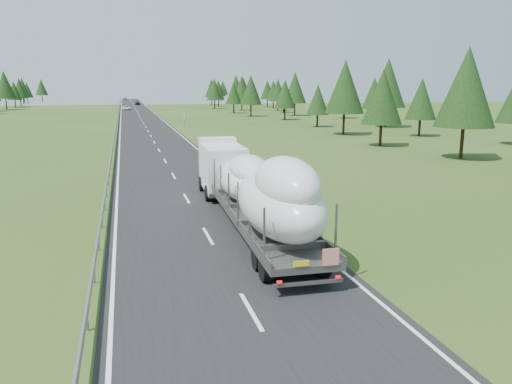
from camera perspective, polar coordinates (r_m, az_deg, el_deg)
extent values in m
plane|color=#2C4316|center=(17.47, -0.58, -13.52)|extent=(400.00, 400.00, 0.00)
cube|color=black|center=(115.60, -12.91, 7.99)|extent=(10.00, 400.00, 0.02)
cube|color=slate|center=(115.51, -15.58, 8.14)|extent=(0.08, 400.00, 0.32)
cylinder|color=slate|center=(16.98, -18.76, -13.88)|extent=(0.10, 0.10, 0.60)
cube|color=silver|center=(46.98, -1.84, 3.40)|extent=(0.12, 0.07, 1.00)
cube|color=black|center=(46.94, -1.84, 3.79)|extent=(0.13, 0.08, 0.12)
cube|color=silver|center=(96.11, -8.58, 7.69)|extent=(0.12, 0.07, 1.00)
cube|color=black|center=(96.08, -8.59, 7.88)|extent=(0.13, 0.08, 0.12)
cube|color=silver|center=(145.83, -10.77, 9.05)|extent=(0.12, 0.07, 1.00)
cube|color=black|center=(145.81, -10.77, 9.17)|extent=(0.13, 0.08, 0.12)
cube|color=silver|center=(195.69, -11.85, 9.71)|extent=(0.12, 0.07, 1.00)
cube|color=black|center=(195.68, -11.85, 9.80)|extent=(0.13, 0.08, 0.12)
cube|color=silver|center=(245.61, -12.49, 10.10)|extent=(0.12, 0.07, 1.00)
cube|color=black|center=(245.60, -12.50, 10.17)|extent=(0.13, 0.08, 0.12)
cube|color=silver|center=(295.55, -12.92, 10.36)|extent=(0.12, 0.07, 1.00)
cube|color=black|center=(295.55, -12.92, 10.42)|extent=(0.13, 0.08, 0.12)
cube|color=silver|center=(345.51, -13.23, 10.54)|extent=(0.12, 0.07, 1.00)
cube|color=black|center=(345.51, -13.23, 10.59)|extent=(0.13, 0.08, 0.12)
cylinder|color=slate|center=(96.15, -8.17, 8.00)|extent=(0.08, 0.08, 2.00)
cube|color=silver|center=(96.09, -8.19, 8.60)|extent=(0.05, 0.90, 1.20)
cylinder|color=black|center=(80.93, 18.19, 7.15)|extent=(0.36, 0.36, 3.00)
cone|color=black|center=(80.73, 18.38, 10.09)|extent=(4.66, 4.66, 6.24)
cylinder|color=black|center=(97.14, 14.65, 8.45)|extent=(0.36, 0.36, 4.29)
cone|color=black|center=(96.99, 14.84, 11.97)|extent=(6.68, 6.68, 8.95)
cylinder|color=black|center=(112.26, 13.24, 8.68)|extent=(0.36, 0.36, 3.23)
cone|color=black|center=(112.11, 13.35, 10.96)|extent=(5.02, 5.02, 6.72)
cylinder|color=black|center=(122.21, 9.98, 9.04)|extent=(0.36, 0.36, 3.12)
cone|color=black|center=(122.07, 10.05, 11.07)|extent=(4.86, 4.86, 6.51)
cylinder|color=black|center=(131.55, 4.44, 9.52)|extent=(0.36, 0.36, 3.79)
cone|color=black|center=(131.43, 4.48, 11.82)|extent=(5.89, 5.89, 7.89)
cylinder|color=black|center=(146.33, 3.18, 9.62)|extent=(0.36, 0.36, 2.94)
cone|color=black|center=(146.22, 3.20, 11.22)|extent=(4.58, 4.58, 6.13)
cylinder|color=black|center=(157.90, 2.50, 9.88)|extent=(0.36, 0.36, 3.35)
cone|color=black|center=(157.79, 2.52, 11.57)|extent=(5.21, 5.21, 6.98)
cylinder|color=black|center=(175.74, 1.98, 10.08)|extent=(0.36, 0.36, 3.25)
cone|color=black|center=(175.65, 2.00, 11.56)|extent=(5.06, 5.06, 6.78)
cylinder|color=black|center=(186.22, 1.31, 10.21)|extent=(0.36, 0.36, 3.33)
cone|color=black|center=(186.13, 1.31, 11.63)|extent=(5.18, 5.18, 6.94)
cylinder|color=black|center=(202.47, -0.21, 10.30)|extent=(0.36, 0.36, 2.93)
cone|color=black|center=(202.39, -0.21, 11.45)|extent=(4.56, 4.56, 6.11)
cylinder|color=black|center=(213.14, -1.46, 10.50)|extent=(0.36, 0.36, 3.84)
cone|color=black|center=(213.07, -1.47, 11.94)|extent=(5.98, 5.98, 8.01)
cylinder|color=black|center=(229.75, -2.30, 10.66)|extent=(0.36, 0.36, 4.25)
cone|color=black|center=(229.69, -2.31, 12.13)|extent=(6.61, 6.61, 8.86)
cylinder|color=black|center=(238.72, -4.32, 10.60)|extent=(0.36, 0.36, 3.54)
cone|color=black|center=(238.65, -4.33, 11.78)|extent=(5.51, 5.51, 7.38)
cylinder|color=black|center=(257.00, -3.97, 10.63)|extent=(0.36, 0.36, 2.90)
cone|color=black|center=(256.93, -3.98, 11.53)|extent=(4.50, 4.50, 6.03)
cylinder|color=black|center=(271.52, -3.78, 10.77)|extent=(0.36, 0.36, 3.52)
cone|color=black|center=(271.46, -3.79, 11.80)|extent=(5.47, 5.47, 7.33)
cylinder|color=black|center=(56.99, 22.49, 5.51)|extent=(0.36, 0.36, 3.94)
cone|color=black|center=(56.72, 22.94, 11.00)|extent=(6.13, 6.13, 8.21)
cylinder|color=black|center=(66.09, 14.06, 6.55)|extent=(0.36, 0.36, 3.30)
cone|color=black|center=(65.84, 14.26, 10.52)|extent=(5.13, 5.13, 6.87)
cylinder|color=black|center=(80.58, 9.99, 7.88)|extent=(0.36, 0.36, 3.94)
cone|color=black|center=(80.39, 10.13, 11.77)|extent=(6.12, 6.12, 8.20)
cylinder|color=black|center=(95.44, 7.02, 8.21)|extent=(0.36, 0.36, 2.69)
cone|color=black|center=(95.27, 7.08, 10.46)|extent=(4.19, 4.19, 5.61)
cylinder|color=black|center=(114.79, 3.31, 9.00)|extent=(0.36, 0.36, 3.06)
cone|color=black|center=(114.64, 3.34, 11.12)|extent=(4.76, 4.76, 6.38)
cylinder|color=black|center=(127.91, -0.59, 9.43)|extent=(0.36, 0.36, 3.51)
cone|color=black|center=(127.78, -0.59, 11.61)|extent=(5.46, 5.46, 7.31)
cylinder|color=black|center=(143.24, -2.56, 9.59)|extent=(0.36, 0.36, 2.98)
cone|color=black|center=(143.13, -2.57, 11.24)|extent=(4.63, 4.63, 6.20)
cylinder|color=black|center=(160.57, -1.63, 9.98)|extent=(0.36, 0.36, 3.67)
cone|color=black|center=(160.47, -1.64, 11.80)|extent=(5.70, 5.70, 7.64)
cylinder|color=black|center=(171.99, -4.75, 10.04)|extent=(0.36, 0.36, 3.44)
cone|color=black|center=(171.90, -4.77, 11.63)|extent=(5.35, 5.35, 7.17)
cylinder|color=black|center=(192.37, -4.30, 10.18)|extent=(0.36, 0.36, 2.97)
cone|color=black|center=(192.28, -4.32, 11.41)|extent=(4.61, 4.61, 6.18)
cylinder|color=black|center=(206.42, -5.08, 10.38)|extent=(0.36, 0.36, 3.57)
cone|color=black|center=(206.34, -5.11, 11.75)|extent=(5.55, 5.55, 7.43)
cylinder|color=black|center=(182.71, -26.64, 9.06)|extent=(0.36, 0.36, 4.22)
cone|color=black|center=(182.63, -26.82, 10.89)|extent=(6.56, 6.56, 8.78)
cylinder|color=black|center=(199.52, -25.81, 9.13)|extent=(0.36, 0.36, 3.16)
cone|color=black|center=(199.44, -25.92, 10.39)|extent=(4.92, 4.92, 6.59)
cylinder|color=black|center=(210.80, -25.30, 9.33)|extent=(0.36, 0.36, 3.58)
cone|color=black|center=(210.73, -25.42, 10.67)|extent=(5.57, 5.57, 7.46)
cylinder|color=black|center=(227.78, -25.03, 9.48)|extent=(0.36, 0.36, 3.71)
cone|color=black|center=(227.71, -25.15, 10.77)|extent=(5.78, 5.78, 7.73)
cylinder|color=black|center=(238.05, -24.62, 9.51)|extent=(0.36, 0.36, 3.15)
cone|color=black|center=(237.99, -24.72, 10.56)|extent=(4.90, 4.90, 6.56)
cylinder|color=black|center=(256.23, -24.96, 9.61)|extent=(0.36, 0.36, 3.36)
cone|color=black|center=(256.16, -25.05, 10.65)|extent=(5.23, 5.23, 7.00)
cylinder|color=black|center=(269.26, -23.24, 9.86)|extent=(0.36, 0.36, 3.73)
cone|color=black|center=(269.20, -23.33, 10.96)|extent=(5.80, 5.80, 7.77)
cube|color=white|center=(34.71, -3.85, 2.87)|extent=(2.84, 5.42, 2.99)
cube|color=black|center=(37.28, -4.66, 4.32)|extent=(2.46, 0.16, 1.50)
cube|color=white|center=(36.79, -4.58, 5.98)|extent=(2.71, 1.36, 0.32)
cube|color=#5D5A57|center=(33.94, -3.47, 0.19)|extent=(2.77, 3.29, 0.27)
cylinder|color=black|center=(36.64, -6.27, 0.93)|extent=(0.41, 1.08, 1.07)
cylinder|color=black|center=(37.07, -2.51, 1.12)|extent=(0.41, 1.08, 1.07)
cylinder|color=black|center=(33.33, -5.40, -0.16)|extent=(0.41, 1.08, 1.07)
cylinder|color=black|center=(33.80, -1.28, 0.07)|extent=(0.41, 1.08, 1.07)
cube|color=#5D5A57|center=(25.24, 0.58, -3.02)|extent=(3.35, 15.05, 0.28)
cube|color=#5D5A57|center=(24.84, -2.59, -2.64)|extent=(0.53, 14.96, 0.26)
cube|color=#5D5A57|center=(25.57, 3.66, -2.23)|extent=(0.53, 14.96, 0.26)
cube|color=#5D5A57|center=(18.61, 1.57, -4.83)|extent=(0.08, 0.08, 2.03)
cube|color=#5D5A57|center=(19.57, 9.61, -4.15)|extent=(0.08, 0.08, 2.03)
cube|color=#5D5A57|center=(20.99, -0.39, -2.87)|extent=(0.08, 0.08, 2.03)
cube|color=#5D5A57|center=(21.85, 6.86, -2.36)|extent=(0.08, 0.08, 2.03)
cube|color=#5D5A57|center=(23.41, -1.95, -1.31)|extent=(0.08, 0.08, 2.03)
cube|color=#5D5A57|center=(24.18, 4.64, -0.91)|extent=(0.08, 0.08, 2.03)
cube|color=#5D5A57|center=(25.86, -3.21, -0.04)|extent=(0.08, 0.08, 2.03)
cube|color=#5D5A57|center=(26.56, 2.81, 0.28)|extent=(0.08, 0.08, 2.03)
cube|color=#5D5A57|center=(28.33, -4.25, 1.01)|extent=(0.08, 0.08, 2.03)
cube|color=#5D5A57|center=(28.97, 1.29, 1.28)|extent=(0.08, 0.08, 2.03)
cube|color=#5D5A57|center=(30.81, -5.12, 1.89)|extent=(0.08, 0.08, 2.03)
cube|color=#5D5A57|center=(31.40, 0.00, 2.13)|extent=(0.08, 0.08, 2.03)
cylinder|color=black|center=(19.78, 1.71, -8.71)|extent=(0.46, 1.08, 1.07)
cylinder|color=black|center=(20.53, 8.08, -8.03)|extent=(0.46, 1.08, 1.07)
cylinder|color=black|center=(20.94, 0.71, -7.51)|extent=(0.46, 1.08, 1.07)
cylinder|color=black|center=(21.65, 6.77, -6.93)|extent=(0.46, 1.08, 1.07)
cube|color=#5D5A57|center=(18.70, 6.68, -10.22)|extent=(2.67, 0.21, 0.13)
cube|color=red|center=(18.59, 9.16, -7.26)|extent=(0.64, 0.06, 0.64)
cube|color=yellow|center=(18.24, 5.88, -8.09)|extent=(0.59, 0.06, 0.19)
cube|color=red|center=(18.22, 3.44, -10.23)|extent=(0.19, 0.07, 0.11)
cube|color=red|center=(18.99, 9.98, -9.44)|extent=(0.19, 0.07, 0.11)
ellipsoid|color=silver|center=(21.67, 2.97, -1.26)|extent=(3.50, 7.91, 2.88)
ellipsoid|color=silver|center=(20.55, 3.83, 0.87)|extent=(2.63, 5.03, 2.30)
ellipsoid|color=silver|center=(28.60, -1.45, 1.28)|extent=(3.08, 7.73, 2.16)
ellipsoid|color=silver|center=(27.56, -1.00, 2.47)|extent=(2.31, 4.91, 1.73)
imported|color=silver|center=(166.80, -14.61, 9.29)|extent=(2.82, 5.28, 1.41)
imported|color=black|center=(211.79, -13.38, 9.87)|extent=(2.01, 4.60, 1.54)
imported|color=#192646|center=(295.80, -14.75, 10.30)|extent=(1.79, 4.26, 1.37)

